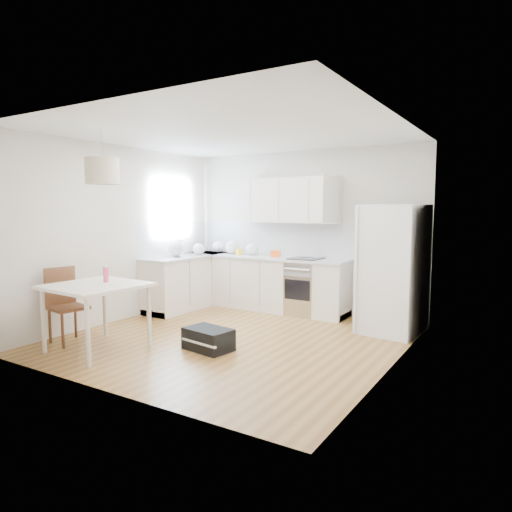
{
  "coord_description": "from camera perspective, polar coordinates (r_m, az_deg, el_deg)",
  "views": [
    {
      "loc": [
        3.37,
        -4.93,
        1.74
      ],
      "look_at": [
        0.11,
        0.4,
        1.09
      ],
      "focal_mm": 32.0,
      "sensor_mm": 36.0,
      "label": 1
    }
  ],
  "objects": [
    {
      "name": "floor",
      "position": [
        6.22,
        -2.8,
        -10.28
      ],
      "size": [
        4.2,
        4.2,
        0.0
      ],
      "primitive_type": "plane",
      "color": "brown",
      "rests_on": "ground"
    },
    {
      "name": "upper_cabinets",
      "position": [
        7.72,
        4.4,
        6.96
      ],
      "size": [
        1.7,
        0.32,
        0.75
      ],
      "primitive_type": "cube",
      "color": "silver",
      "rests_on": "wall_back"
    },
    {
      "name": "gym_bag",
      "position": [
        5.75,
        -5.98,
        -10.29
      ],
      "size": [
        0.64,
        0.47,
        0.27
      ],
      "primitive_type": "cube",
      "rotation": [
        0.0,
        0.0,
        -0.16
      ],
      "color": "black",
      "rests_on": "floor"
    },
    {
      "name": "wall_left",
      "position": [
        7.38,
        -16.47,
        2.7
      ],
      "size": [
        0.0,
        4.2,
        4.2
      ],
      "primitive_type": "plane",
      "rotation": [
        1.57,
        0.0,
        1.57
      ],
      "color": "beige",
      "rests_on": "floor"
    },
    {
      "name": "grocery_bag_a",
      "position": [
        8.51,
        -4.69,
        1.16
      ],
      "size": [
        0.24,
        0.21,
        0.22
      ],
      "primitive_type": "ellipsoid",
      "color": "silver",
      "rests_on": "counter_back"
    },
    {
      "name": "ceiling",
      "position": [
        6.05,
        -2.94,
        15.1
      ],
      "size": [
        4.2,
        4.2,
        0.0
      ],
      "primitive_type": "plane",
      "rotation": [
        3.14,
        0.0,
        0.0
      ],
      "color": "white",
      "rests_on": "wall_back"
    },
    {
      "name": "refrigerator",
      "position": [
        6.65,
        16.96,
        -1.58
      ],
      "size": [
        0.94,
        0.97,
        1.79
      ],
      "primitive_type": null,
      "rotation": [
        0.0,
        0.0,
        -0.1
      ],
      "color": "white",
      "rests_on": "floor"
    },
    {
      "name": "window_glassblock",
      "position": [
        8.17,
        -10.47,
        5.95
      ],
      "size": [
        0.02,
        1.0,
        1.0
      ],
      "primitive_type": "cube",
      "color": "#BFE0F9",
      "rests_on": "wall_left"
    },
    {
      "name": "range_oven",
      "position": [
        7.55,
        6.19,
        -3.97
      ],
      "size": [
        0.5,
        0.61,
        0.88
      ],
      "primitive_type": null,
      "color": "silver",
      "rests_on": "floor"
    },
    {
      "name": "dining_table",
      "position": [
        5.9,
        -19.35,
        -4.24
      ],
      "size": [
        1.1,
        1.1,
        0.82
      ],
      "rotation": [
        0.0,
        0.0,
        -0.06
      ],
      "color": "beige",
      "rests_on": "floor"
    },
    {
      "name": "grocery_bag_b",
      "position": [
        8.24,
        -2.96,
        1.11
      ],
      "size": [
        0.27,
        0.23,
        0.24
      ],
      "primitive_type": "ellipsoid",
      "color": "silver",
      "rests_on": "counter_back"
    },
    {
      "name": "pendant_lamp",
      "position": [
        5.8,
        -18.69,
        10.01
      ],
      "size": [
        0.5,
        0.5,
        0.31
      ],
      "primitive_type": "cylinder",
      "rotation": [
        0.0,
        0.0,
        0.3
      ],
      "color": "beige",
      "rests_on": "ceiling"
    },
    {
      "name": "sink",
      "position": [
        8.02,
        -8.83,
        0.01
      ],
      "size": [
        0.5,
        0.8,
        0.16
      ],
      "primitive_type": null,
      "color": "silver",
      "rests_on": "counter_left"
    },
    {
      "name": "backsplash_left",
      "position": [
        8.23,
        -10.2,
        2.19
      ],
      "size": [
        0.01,
        1.8,
        0.58
      ],
      "primitive_type": "cube",
      "color": "silver",
      "rests_on": "wall_left"
    },
    {
      "name": "cabinets_left",
      "position": [
        8.13,
        -8.55,
        -3.29
      ],
      "size": [
        0.6,
        1.8,
        0.88
      ],
      "primitive_type": "cube",
      "color": "silver",
      "rests_on": "floor"
    },
    {
      "name": "wall_back",
      "position": [
        7.81,
        5.88,
        3.08
      ],
      "size": [
        4.2,
        0.0,
        4.2
      ],
      "primitive_type": "plane",
      "rotation": [
        1.57,
        0.0,
        0.0
      ],
      "color": "beige",
      "rests_on": "floor"
    },
    {
      "name": "grocery_bag_d",
      "position": [
        8.15,
        -7.16,
        0.88
      ],
      "size": [
        0.23,
        0.19,
        0.2
      ],
      "primitive_type": "ellipsoid",
      "color": "silver",
      "rests_on": "counter_back"
    },
    {
      "name": "snack_red",
      "position": [
        8.28,
        -3.07,
        0.67
      ],
      "size": [
        0.19,
        0.18,
        0.11
      ],
      "primitive_type": "cube",
      "rotation": [
        0.0,
        0.0,
        0.68
      ],
      "color": "red",
      "rests_on": "counter_back"
    },
    {
      "name": "snack_yellow",
      "position": [
        8.11,
        -2.11,
        0.54
      ],
      "size": [
        0.18,
        0.17,
        0.1
      ],
      "primitive_type": "cube",
      "rotation": [
        0.0,
        0.0,
        -0.65
      ],
      "color": "gold",
      "rests_on": "counter_back"
    },
    {
      "name": "counter_left",
      "position": [
        8.06,
        -8.6,
        -0.07
      ],
      "size": [
        0.64,
        1.82,
        0.04
      ],
      "primitive_type": "cube",
      "color": "#B4B6B9",
      "rests_on": "cabinets_left"
    },
    {
      "name": "grocery_bag_c",
      "position": [
        8.01,
        -0.44,
        0.89
      ],
      "size": [
        0.24,
        0.21,
        0.22
      ],
      "primitive_type": "ellipsoid",
      "color": "silver",
      "rests_on": "counter_back"
    },
    {
      "name": "wall_right",
      "position": [
        5.1,
        16.98,
        1.33
      ],
      "size": [
        0.0,
        4.2,
        4.2
      ],
      "primitive_type": "plane",
      "rotation": [
        1.57,
        0.0,
        -1.57
      ],
      "color": "beige",
      "rests_on": "floor"
    },
    {
      "name": "dining_chair",
      "position": [
        6.39,
        -22.39,
        -5.79
      ],
      "size": [
        0.47,
        0.47,
        0.97
      ],
      "primitive_type": null,
      "rotation": [
        0.0,
        0.0,
        -0.17
      ],
      "color": "#4E2A17",
      "rests_on": "floor"
    },
    {
      "name": "snack_orange",
      "position": [
        7.73,
        2.48,
        0.3
      ],
      "size": [
        0.19,
        0.15,
        0.11
      ],
      "primitive_type": "cube",
      "rotation": [
        0.0,
        0.0,
        0.34
      ],
      "color": "#FA5A16",
      "rests_on": "counter_back"
    },
    {
      "name": "cabinets_back",
      "position": [
        7.92,
        0.95,
        -3.47
      ],
      "size": [
        3.0,
        0.6,
        0.88
      ],
      "primitive_type": "cube",
      "color": "silver",
      "rests_on": "floor"
    },
    {
      "name": "counter_back",
      "position": [
        7.86,
        0.95,
        -0.16
      ],
      "size": [
        3.02,
        0.64,
        0.04
      ],
      "primitive_type": "cube",
      "color": "#B4B6B9",
      "rests_on": "cabinets_back"
    },
    {
      "name": "drink_bottle",
      "position": [
        5.99,
        -18.27,
        -2.05
      ],
      "size": [
        0.07,
        0.07,
        0.23
      ],
      "primitive_type": "cylinder",
      "rotation": [
        0.0,
        0.0,
        -0.1
      ],
      "color": "#E84074",
      "rests_on": "dining_table"
    },
    {
      "name": "backsplash_back",
      "position": [
        8.09,
        2.02,
        2.22
      ],
      "size": [
        3.0,
        0.01,
        0.58
      ],
      "primitive_type": "cube",
      "color": "silver",
      "rests_on": "wall_back"
    },
    {
      "name": "grocery_bag_e",
      "position": [
        7.95,
        -9.96,
        0.9
      ],
      "size": [
        0.29,
        0.24,
        0.26
      ],
      "primitive_type": "ellipsoid",
      "color": "silver",
      "rests_on": "counter_left"
    }
  ]
}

